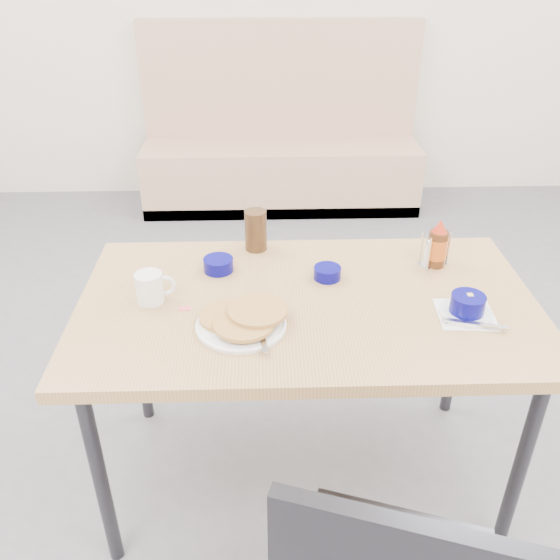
{
  "coord_description": "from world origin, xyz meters",
  "views": [
    {
      "loc": [
        -0.13,
        -1.27,
        1.74
      ],
      "look_at": [
        -0.08,
        0.27,
        0.82
      ],
      "focal_mm": 38.0,
      "sensor_mm": 36.0,
      "label": 1
    }
  ],
  "objects_px": {
    "booth_bench": "(281,155)",
    "amber_tumbler": "(256,230)",
    "pancake_plate": "(242,321)",
    "grits_setting": "(467,307)",
    "condiment_caddy": "(434,253)",
    "coffee_mug": "(151,287)",
    "syrup_bottle": "(437,246)",
    "creamer_bowl": "(218,265)",
    "butter_bowl": "(327,273)",
    "dining_table": "(307,316)"
  },
  "relations": [
    {
      "from": "booth_bench",
      "to": "amber_tumbler",
      "type": "height_order",
      "value": "booth_bench"
    },
    {
      "from": "pancake_plate",
      "to": "amber_tumbler",
      "type": "height_order",
      "value": "amber_tumbler"
    },
    {
      "from": "condiment_caddy",
      "to": "syrup_bottle",
      "type": "relative_size",
      "value": 0.7
    },
    {
      "from": "grits_setting",
      "to": "creamer_bowl",
      "type": "distance_m",
      "value": 0.79
    },
    {
      "from": "booth_bench",
      "to": "amber_tumbler",
      "type": "xyz_separation_m",
      "value": [
        -0.16,
        -2.19,
        0.48
      ]
    },
    {
      "from": "butter_bowl",
      "to": "syrup_bottle",
      "type": "bearing_deg",
      "value": 11.24
    },
    {
      "from": "grits_setting",
      "to": "amber_tumbler",
      "type": "xyz_separation_m",
      "value": [
        -0.62,
        0.44,
        0.04
      ]
    },
    {
      "from": "grits_setting",
      "to": "condiment_caddy",
      "type": "relative_size",
      "value": 1.56
    },
    {
      "from": "grits_setting",
      "to": "creamer_bowl",
      "type": "relative_size",
      "value": 1.85
    },
    {
      "from": "condiment_caddy",
      "to": "butter_bowl",
      "type": "bearing_deg",
      "value": 167.82
    },
    {
      "from": "creamer_bowl",
      "to": "syrup_bottle",
      "type": "xyz_separation_m",
      "value": [
        0.73,
        0.01,
        0.05
      ]
    },
    {
      "from": "butter_bowl",
      "to": "pancake_plate",
      "type": "bearing_deg",
      "value": -135.8
    },
    {
      "from": "booth_bench",
      "to": "dining_table",
      "type": "bearing_deg",
      "value": -90.0
    },
    {
      "from": "amber_tumbler",
      "to": "grits_setting",
      "type": "bearing_deg",
      "value": -35.36
    },
    {
      "from": "syrup_bottle",
      "to": "amber_tumbler",
      "type": "bearing_deg",
      "value": 167.09
    },
    {
      "from": "pancake_plate",
      "to": "condiment_caddy",
      "type": "relative_size",
      "value": 2.32
    },
    {
      "from": "grits_setting",
      "to": "amber_tumbler",
      "type": "relative_size",
      "value": 1.27
    },
    {
      "from": "coffee_mug",
      "to": "grits_setting",
      "type": "distance_m",
      "value": 0.94
    },
    {
      "from": "pancake_plate",
      "to": "butter_bowl",
      "type": "distance_m",
      "value": 0.37
    },
    {
      "from": "grits_setting",
      "to": "condiment_caddy",
      "type": "xyz_separation_m",
      "value": [
        -0.02,
        0.31,
        0.01
      ]
    },
    {
      "from": "booth_bench",
      "to": "amber_tumbler",
      "type": "relative_size",
      "value": 13.17
    },
    {
      "from": "butter_bowl",
      "to": "amber_tumbler",
      "type": "distance_m",
      "value": 0.32
    },
    {
      "from": "grits_setting",
      "to": "syrup_bottle",
      "type": "relative_size",
      "value": 1.09
    },
    {
      "from": "dining_table",
      "to": "amber_tumbler",
      "type": "distance_m",
      "value": 0.4
    },
    {
      "from": "booth_bench",
      "to": "dining_table",
      "type": "height_order",
      "value": "booth_bench"
    },
    {
      "from": "pancake_plate",
      "to": "coffee_mug",
      "type": "distance_m",
      "value": 0.31
    },
    {
      "from": "booth_bench",
      "to": "creamer_bowl",
      "type": "xyz_separation_m",
      "value": [
        -0.28,
        -2.35,
        0.43
      ]
    },
    {
      "from": "coffee_mug",
      "to": "condiment_caddy",
      "type": "distance_m",
      "value": 0.93
    },
    {
      "from": "pancake_plate",
      "to": "amber_tumbler",
      "type": "relative_size",
      "value": 1.88
    },
    {
      "from": "booth_bench",
      "to": "pancake_plate",
      "type": "relative_size",
      "value": 7.01
    },
    {
      "from": "pancake_plate",
      "to": "condiment_caddy",
      "type": "xyz_separation_m",
      "value": [
        0.63,
        0.34,
        0.02
      ]
    },
    {
      "from": "dining_table",
      "to": "butter_bowl",
      "type": "xyz_separation_m",
      "value": [
        0.07,
        0.13,
        0.08
      ]
    },
    {
      "from": "coffee_mug",
      "to": "grits_setting",
      "type": "relative_size",
      "value": 0.67
    },
    {
      "from": "booth_bench",
      "to": "grits_setting",
      "type": "height_order",
      "value": "booth_bench"
    },
    {
      "from": "amber_tumbler",
      "to": "butter_bowl",
      "type": "bearing_deg",
      "value": -42.47
    },
    {
      "from": "creamer_bowl",
      "to": "condiment_caddy",
      "type": "relative_size",
      "value": 0.84
    },
    {
      "from": "booth_bench",
      "to": "grits_setting",
      "type": "distance_m",
      "value": 2.71
    },
    {
      "from": "creamer_bowl",
      "to": "syrup_bottle",
      "type": "distance_m",
      "value": 0.73
    },
    {
      "from": "creamer_bowl",
      "to": "amber_tumbler",
      "type": "bearing_deg",
      "value": 50.66
    },
    {
      "from": "dining_table",
      "to": "condiment_caddy",
      "type": "relative_size",
      "value": 11.98
    },
    {
      "from": "butter_bowl",
      "to": "condiment_caddy",
      "type": "height_order",
      "value": "condiment_caddy"
    },
    {
      "from": "pancake_plate",
      "to": "coffee_mug",
      "type": "bearing_deg",
      "value": 152.9
    },
    {
      "from": "pancake_plate",
      "to": "syrup_bottle",
      "type": "relative_size",
      "value": 1.62
    },
    {
      "from": "coffee_mug",
      "to": "condiment_caddy",
      "type": "height_order",
      "value": "condiment_caddy"
    },
    {
      "from": "pancake_plate",
      "to": "syrup_bottle",
      "type": "distance_m",
      "value": 0.72
    },
    {
      "from": "butter_bowl",
      "to": "condiment_caddy",
      "type": "xyz_separation_m",
      "value": [
        0.37,
        0.08,
        0.02
      ]
    },
    {
      "from": "dining_table",
      "to": "amber_tumbler",
      "type": "xyz_separation_m",
      "value": [
        -0.16,
        0.34,
        0.13
      ]
    },
    {
      "from": "booth_bench",
      "to": "syrup_bottle",
      "type": "height_order",
      "value": "booth_bench"
    },
    {
      "from": "grits_setting",
      "to": "syrup_bottle",
      "type": "bearing_deg",
      "value": 92.94
    },
    {
      "from": "dining_table",
      "to": "amber_tumbler",
      "type": "relative_size",
      "value": 9.7
    }
  ]
}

